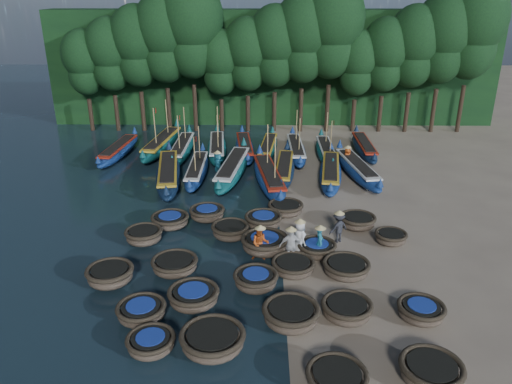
{
  "coord_description": "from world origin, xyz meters",
  "views": [
    {
      "loc": [
        -0.94,
        -22.83,
        11.84
      ],
      "look_at": [
        -1.27,
        2.68,
        1.3
      ],
      "focal_mm": 35.0,
      "sensor_mm": 36.0,
      "label": 1
    }
  ],
  "objects_px": {
    "coracle_3": "(337,379)",
    "coracle_21": "(207,213)",
    "coracle_16": "(230,230)",
    "coracle_18": "(317,248)",
    "coracle_5": "(141,311)",
    "long_boat_16": "(326,152)",
    "coracle_4": "(431,372)",
    "coracle_15": "(144,235)",
    "long_boat_13": "(245,148)",
    "coracle_1": "(151,343)",
    "coracle_23": "(286,208)",
    "coracle_14": "(346,268)",
    "coracle_17": "(265,243)",
    "long_boat_10": "(162,144)",
    "coracle_11": "(175,265)",
    "fisherman_2": "(260,242)",
    "long_boat_14": "(268,148)",
    "long_boat_11": "(182,149)",
    "long_boat_12": "(217,148)",
    "coracle_9": "(421,311)",
    "long_boat_8": "(357,169)",
    "coracle_24": "(358,221)",
    "fisherman_6": "(347,157)",
    "fisherman_1": "(320,240)",
    "coracle_10": "(110,275)",
    "fisherman_4": "(291,245)",
    "fisherman_5": "(218,164)",
    "long_boat_2": "(168,173)",
    "fisherman_0": "(300,237)",
    "coracle_6": "(194,296)",
    "long_boat_6": "(284,169)",
    "long_boat_5": "(269,177)",
    "long_boat_17": "(364,147)",
    "coracle_20": "(170,220)",
    "coracle_8": "(347,309)",
    "fisherman_3": "(338,226)",
    "coracle_7": "(291,315)",
    "long_boat_7": "(331,172)",
    "coracle_2": "(213,340)",
    "long_boat_15": "(296,150)",
    "long_boat_9": "(119,150)",
    "coracle_13": "(293,266)",
    "coracle_22": "(263,220)"
  },
  "relations": [
    {
      "from": "coracle_10",
      "to": "coracle_7",
      "type": "bearing_deg",
      "value": -19.72
    },
    {
      "from": "coracle_14",
      "to": "coracle_15",
      "type": "xyz_separation_m",
      "value": [
        -9.57,
        2.88,
        0.04
      ]
    },
    {
      "from": "long_boat_6",
      "to": "long_boat_14",
      "type": "bearing_deg",
      "value": 107.06
    },
    {
      "from": "long_boat_11",
      "to": "long_boat_12",
      "type": "distance_m",
      "value": 2.64
    },
    {
      "from": "coracle_4",
      "to": "coracle_15",
      "type": "relative_size",
      "value": 1.03
    },
    {
      "from": "coracle_17",
      "to": "long_boat_13",
      "type": "distance_m",
      "value": 15.23
    },
    {
      "from": "long_boat_16",
      "to": "fisherman_0",
      "type": "bearing_deg",
      "value": -101.69
    },
    {
      "from": "coracle_17",
      "to": "long_boat_10",
      "type": "distance_m",
      "value": 17.66
    },
    {
      "from": "coracle_20",
      "to": "coracle_24",
      "type": "xyz_separation_m",
      "value": [
        9.89,
        0.04,
        0.0
      ]
    },
    {
      "from": "coracle_1",
      "to": "coracle_23",
      "type": "xyz_separation_m",
      "value": [
        5.16,
        11.37,
        0.03
      ]
    },
    {
      "from": "coracle_20",
      "to": "coracle_24",
      "type": "distance_m",
      "value": 9.89
    },
    {
      "from": "coracle_6",
      "to": "long_boat_5",
      "type": "distance_m",
      "value": 13.39
    },
    {
      "from": "coracle_13",
      "to": "coracle_21",
      "type": "relative_size",
      "value": 0.94
    },
    {
      "from": "coracle_11",
      "to": "long_boat_14",
      "type": "relative_size",
      "value": 0.34
    },
    {
      "from": "coracle_4",
      "to": "coracle_23",
      "type": "relative_size",
      "value": 1.14
    },
    {
      "from": "coracle_8",
      "to": "coracle_16",
      "type": "xyz_separation_m",
      "value": [
        -4.85,
        6.54,
        0.02
      ]
    },
    {
      "from": "coracle_10",
      "to": "fisherman_4",
      "type": "relative_size",
      "value": 1.25
    },
    {
      "from": "fisherman_5",
      "to": "coracle_24",
      "type": "bearing_deg",
      "value": -128.69
    },
    {
      "from": "coracle_18",
      "to": "long_boat_10",
      "type": "height_order",
      "value": "long_boat_10"
    },
    {
      "from": "coracle_22",
      "to": "long_boat_7",
      "type": "height_order",
      "value": "long_boat_7"
    },
    {
      "from": "long_boat_6",
      "to": "fisherman_0",
      "type": "xyz_separation_m",
      "value": [
        0.3,
        -10.5,
        0.42
      ]
    },
    {
      "from": "long_boat_9",
      "to": "fisherman_5",
      "type": "xyz_separation_m",
      "value": [
        7.79,
        -4.26,
        0.41
      ]
    },
    {
      "from": "coracle_11",
      "to": "fisherman_2",
      "type": "height_order",
      "value": "fisherman_2"
    },
    {
      "from": "long_boat_14",
      "to": "fisherman_1",
      "type": "bearing_deg",
      "value": -75.19
    },
    {
      "from": "coracle_4",
      "to": "long_boat_17",
      "type": "xyz_separation_m",
      "value": [
        2.33,
        23.89,
        0.06
      ]
    },
    {
      "from": "coracle_18",
      "to": "fisherman_3",
      "type": "relative_size",
      "value": 1.04
    },
    {
      "from": "coracle_5",
      "to": "fisherman_6",
      "type": "height_order",
      "value": "fisherman_6"
    },
    {
      "from": "coracle_21",
      "to": "long_boat_2",
      "type": "distance_m",
      "value": 6.46
    },
    {
      "from": "long_boat_7",
      "to": "coracle_18",
      "type": "bearing_deg",
      "value": -93.2
    },
    {
      "from": "coracle_3",
      "to": "coracle_15",
      "type": "height_order",
      "value": "coracle_15"
    },
    {
      "from": "coracle_7",
      "to": "long_boat_15",
      "type": "distance_m",
      "value": 20.27
    },
    {
      "from": "coracle_5",
      "to": "long_boat_16",
      "type": "xyz_separation_m",
      "value": [
        9.32,
        19.55,
        0.12
      ]
    },
    {
      "from": "coracle_9",
      "to": "long_boat_8",
      "type": "relative_size",
      "value": 0.27
    },
    {
      "from": "coracle_16",
      "to": "coracle_18",
      "type": "bearing_deg",
      "value": -21.87
    },
    {
      "from": "coracle_7",
      "to": "coracle_11",
      "type": "xyz_separation_m",
      "value": [
        -4.97,
        3.68,
        -0.08
      ]
    },
    {
      "from": "long_boat_5",
      "to": "long_boat_12",
      "type": "relative_size",
      "value": 1.07
    },
    {
      "from": "coracle_6",
      "to": "long_boat_6",
      "type": "relative_size",
      "value": 0.3
    },
    {
      "from": "fisherman_5",
      "to": "fisherman_6",
      "type": "relative_size",
      "value": 1.12
    },
    {
      "from": "long_boat_12",
      "to": "fisherman_3",
      "type": "bearing_deg",
      "value": -67.14
    },
    {
      "from": "long_boat_14",
      "to": "long_boat_16",
      "type": "height_order",
      "value": "long_boat_16"
    },
    {
      "from": "long_boat_7",
      "to": "coracle_2",
      "type": "bearing_deg",
      "value": -102.76
    },
    {
      "from": "long_boat_13",
      "to": "coracle_18",
      "type": "bearing_deg",
      "value": -81.18
    },
    {
      "from": "coracle_5",
      "to": "long_boat_13",
      "type": "xyz_separation_m",
      "value": [
        3.25,
        20.46,
        0.12
      ]
    },
    {
      "from": "long_boat_8",
      "to": "long_boat_13",
      "type": "height_order",
      "value": "long_boat_8"
    },
    {
      "from": "coracle_15",
      "to": "long_boat_10",
      "type": "bearing_deg",
      "value": 97.22
    },
    {
      "from": "coracle_4",
      "to": "long_boat_2",
      "type": "distance_m",
      "value": 21.12
    },
    {
      "from": "coracle_3",
      "to": "coracle_21",
      "type": "xyz_separation_m",
      "value": [
        -5.38,
        12.29,
        0.03
      ]
    },
    {
      "from": "coracle_9",
      "to": "fisherman_6",
      "type": "relative_size",
      "value": 1.26
    },
    {
      "from": "coracle_21",
      "to": "coracle_23",
      "type": "distance_m",
      "value": 4.37
    },
    {
      "from": "coracle_24",
      "to": "fisherman_6",
      "type": "xyz_separation_m",
      "value": [
        0.88,
        9.36,
        0.45
      ]
    }
  ]
}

